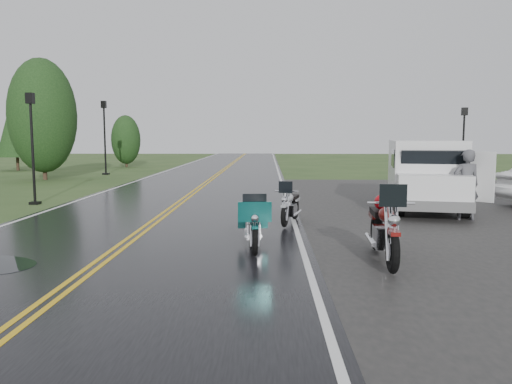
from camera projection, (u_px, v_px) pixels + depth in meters
ground at (119, 250)px, 10.32m from camera, size 120.00×120.00×0.00m
road at (192, 194)px, 20.26m from camera, size 8.00×100.00×0.04m
motorcycle_red at (393, 234)px, 8.26m from camera, size 1.07×2.54×1.47m
motorcycle_teal at (255, 228)px, 9.55m from camera, size 0.86×2.07×1.20m
motorcycle_silver at (285, 207)px, 12.56m from camera, size 1.15×2.05×1.15m
van_white at (400, 178)px, 14.47m from camera, size 3.25×6.09×2.27m
person_at_van at (466, 186)px, 13.83m from camera, size 0.73×0.49×1.96m
lamp_post_near_left at (33, 149)px, 17.16m from camera, size 0.33×0.33×3.88m
lamp_post_far_left at (105, 138)px, 30.81m from camera, size 0.39×0.39×4.59m
lamp_post_far_right at (463, 148)px, 22.49m from camera, size 0.32×0.32×3.69m
tree_left_mid at (43, 128)px, 27.09m from camera, size 3.60×3.60×5.62m
tree_left_far at (126, 145)px, 38.79m from camera, size 2.23×2.23×3.44m
pine_left_far at (16, 131)px, 34.65m from camera, size 2.65×2.65×5.52m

